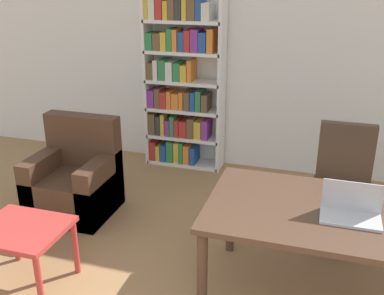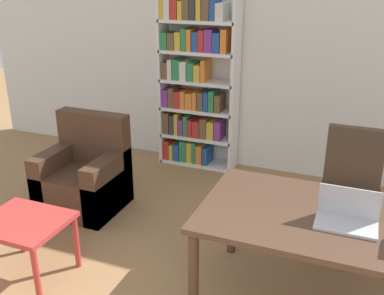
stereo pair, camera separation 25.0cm
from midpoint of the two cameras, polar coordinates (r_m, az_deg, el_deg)
wall_back at (r=5.02m, az=9.45°, el=11.73°), size 8.00×0.06×2.70m
desk at (r=3.08m, az=15.99°, el=-9.21°), size 1.74×0.97×0.72m
laptop at (r=2.97m, az=17.28°, el=-7.69°), size 0.37×0.22×0.23m
office_chair at (r=4.01m, az=16.78°, el=-5.40°), size 0.58×0.58×0.99m
side_table_blue at (r=3.52m, az=-22.69°, el=-10.38°), size 0.62×0.53×0.48m
armchair at (r=4.47m, az=-16.17°, el=-4.26°), size 0.74×0.67×0.91m
bookshelf at (r=5.16m, az=-2.93°, el=7.93°), size 0.91×0.28×1.98m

